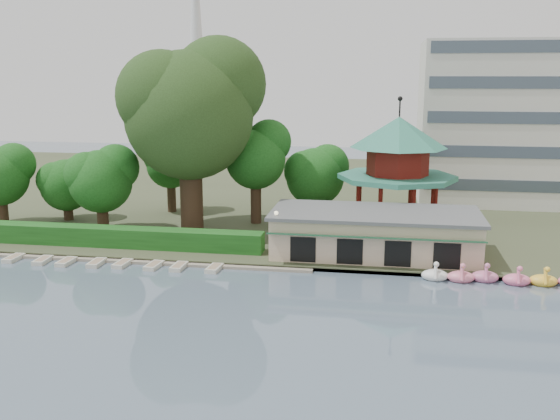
% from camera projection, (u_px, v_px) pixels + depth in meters
% --- Properties ---
extents(ground_plane, '(220.00, 220.00, 0.00)m').
position_uv_depth(ground_plane, '(197.00, 354.00, 37.07)').
color(ground_plane, slate).
rests_on(ground_plane, ground).
extents(shore, '(220.00, 70.00, 0.40)m').
position_uv_depth(shore, '(306.00, 192.00, 87.14)').
color(shore, '#424930').
rests_on(shore, ground).
extents(embankment, '(220.00, 0.60, 0.30)m').
position_uv_depth(embankment, '(256.00, 266.00, 53.71)').
color(embankment, gray).
rests_on(embankment, ground).
extents(dock, '(34.00, 1.60, 0.24)m').
position_uv_depth(dock, '(124.00, 260.00, 55.55)').
color(dock, gray).
rests_on(dock, ground).
extents(boathouse, '(18.60, 9.39, 3.90)m').
position_uv_depth(boathouse, '(375.00, 232.00, 56.13)').
color(boathouse, beige).
rests_on(boathouse, shore).
extents(pavilion, '(12.40, 12.40, 13.50)m').
position_uv_depth(pavilion, '(398.00, 162.00, 64.39)').
color(pavilion, beige).
rests_on(pavilion, shore).
extents(broadcast_tower, '(8.00, 8.00, 96.00)m').
position_uv_depth(broadcast_tower, '(196.00, 9.00, 171.56)').
color(broadcast_tower, silver).
rests_on(broadcast_tower, ground).
extents(hedge, '(30.00, 2.00, 1.80)m').
position_uv_depth(hedge, '(107.00, 236.00, 58.97)').
color(hedge, '#1D5A1B').
rests_on(hedge, shore).
extents(lamp_post, '(0.36, 0.36, 4.28)m').
position_uv_depth(lamp_post, '(276.00, 226.00, 54.43)').
color(lamp_post, black).
rests_on(lamp_post, shore).
extents(big_tree, '(14.37, 13.39, 19.82)m').
position_uv_depth(big_tree, '(191.00, 105.00, 62.87)').
color(big_tree, '#3A281C').
rests_on(big_tree, shore).
extents(small_trees, '(39.97, 16.67, 11.22)m').
position_uv_depth(small_trees, '(164.00, 170.00, 67.93)').
color(small_trees, '#3A281C').
rests_on(small_trees, shore).
extents(swan_boats, '(16.16, 2.18, 1.92)m').
position_uv_depth(swan_boats, '(528.00, 279.00, 49.39)').
color(swan_boats, white).
rests_on(swan_boats, ground).
extents(moored_rowboats, '(25.10, 2.72, 0.36)m').
position_uv_depth(moored_rowboats, '(82.00, 262.00, 54.76)').
color(moored_rowboats, beige).
rests_on(moored_rowboats, ground).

